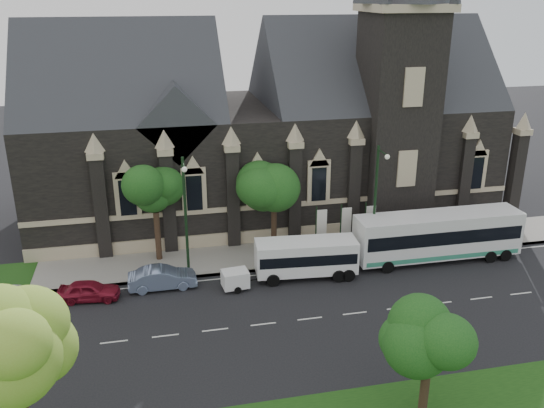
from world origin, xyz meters
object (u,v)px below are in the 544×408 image
object	(u,v)px
box_trailer	(235,279)
sedan	(162,278)
tree_park_near	(18,337)
banner_flag_center	(344,224)
car_far_red	(89,291)
car_far_white	(16,296)
tour_coach	(438,235)
banner_flag_right	(368,222)
tree_park_east	(433,330)
banner_flag_left	(320,226)
shuttle_bus	(306,256)
street_lamp_mid	(186,212)
tree_walk_right	(276,180)
tree_walk_left	(157,189)
street_lamp_near	(376,197)

from	to	relation	value
box_trailer	sedan	size ratio (longest dim) A/B	0.56
tree_park_near	banner_flag_center	world-z (taller)	tree_park_near
car_far_red	car_far_white	distance (m)	4.66
tree_park_near	tour_coach	xyz separation A→B (m)	(26.56, 14.92, -4.39)
banner_flag_right	car_far_white	distance (m)	25.92
tree_park_east	sedan	size ratio (longest dim) A/B	1.34
banner_flag_left	sedan	bearing A→B (deg)	-166.36
sedan	tree_park_east	bearing A→B (deg)	-142.41
tour_coach	box_trailer	world-z (taller)	tour_coach
banner_flag_center	shuttle_bus	distance (m)	5.32
street_lamp_mid	tree_park_east	bearing A→B (deg)	-58.21
car_far_white	tour_coach	bearing A→B (deg)	-84.76
tree_park_east	sedan	world-z (taller)	tree_park_east
tree_park_east	shuttle_bus	size ratio (longest dim) A/B	0.85
shuttle_bus	car_far_white	size ratio (longest dim) A/B	1.72
banner_flag_left	car_far_red	world-z (taller)	banner_flag_left
tree_park_east	banner_flag_center	xyz separation A→B (m)	(2.11, 18.32, -2.24)
tree_walk_right	car_far_white	distance (m)	19.91
banner_flag_left	banner_flag_right	world-z (taller)	same
tree_park_near	banner_flag_right	distance (m)	28.61
banner_flag_right	car_far_white	xyz separation A→B (m)	(-25.67, -3.16, -1.76)
tree_park_east	banner_flag_left	bearing A→B (deg)	89.65
tree_walk_right	tree_walk_left	xyz separation A→B (m)	(-9.01, -0.01, -0.08)
tree_walk_right	street_lamp_mid	size ratio (longest dim) A/B	0.87
tree_walk_left	sedan	xyz separation A→B (m)	(-0.10, -4.66, -4.96)
tree_walk_left	banner_flag_left	distance (m)	12.66
tree_park_near	tree_park_east	bearing A→B (deg)	-1.77
shuttle_bus	car_far_red	bearing A→B (deg)	-174.77
banner_flag_center	car_far_red	size ratio (longest dim) A/B	1.00
banner_flag_center	box_trailer	world-z (taller)	banner_flag_center
tree_park_east	tree_walk_right	xyz separation A→B (m)	(-2.96, 20.04, 1.20)
shuttle_bus	tree_park_east	bearing A→B (deg)	-78.08
banner_flag_right	sedan	distance (m)	16.53
banner_flag_right	car_far_white	world-z (taller)	banner_flag_right
tree_walk_right	tour_coach	bearing A→B (deg)	-21.52
street_lamp_near	tree_walk_right	bearing A→B (deg)	151.94
banner_flag_left	banner_flag_center	distance (m)	2.00
shuttle_bus	tree_walk_right	bearing A→B (deg)	106.55
banner_flag_left	car_far_red	distance (m)	17.48
tour_coach	banner_flag_center	bearing A→B (deg)	156.58
banner_flag_center	sedan	world-z (taller)	banner_flag_center
tree_walk_right	banner_flag_left	distance (m)	4.92
tree_walk_left	street_lamp_mid	size ratio (longest dim) A/B	0.85
tour_coach	street_lamp_mid	bearing A→B (deg)	177.39
tree_walk_right	street_lamp_near	size ratio (longest dim) A/B	0.87
banner_flag_left	banner_flag_center	bearing A→B (deg)	0.00
tree_park_near	banner_flag_center	xyz separation A→B (m)	(20.06, 17.77, -4.03)
car_far_white	street_lamp_mid	bearing A→B (deg)	-79.07
tour_coach	shuttle_bus	bearing A→B (deg)	-176.64
street_lamp_near	shuttle_bus	xyz separation A→B (m)	(-5.71, -1.51, -3.50)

